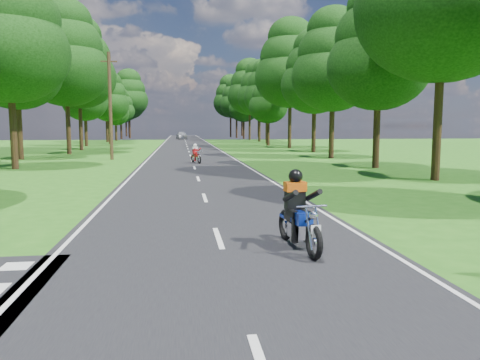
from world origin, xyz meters
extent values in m
plane|color=#255F15|center=(0.00, 0.00, 0.00)|extent=(160.00, 160.00, 0.00)
cube|color=black|center=(0.00, 50.00, 0.01)|extent=(7.00, 140.00, 0.02)
cube|color=silver|center=(0.00, 2.00, 0.02)|extent=(0.12, 2.00, 0.01)
cube|color=silver|center=(0.00, 8.00, 0.02)|extent=(0.12, 2.00, 0.01)
cube|color=silver|center=(0.00, 14.00, 0.02)|extent=(0.12, 2.00, 0.01)
cube|color=silver|center=(0.00, 20.00, 0.02)|extent=(0.12, 2.00, 0.01)
cube|color=silver|center=(0.00, 26.00, 0.02)|extent=(0.12, 2.00, 0.01)
cube|color=silver|center=(0.00, 32.00, 0.02)|extent=(0.12, 2.00, 0.01)
cube|color=silver|center=(0.00, 38.00, 0.02)|extent=(0.12, 2.00, 0.01)
cube|color=silver|center=(0.00, 44.00, 0.02)|extent=(0.12, 2.00, 0.01)
cube|color=silver|center=(0.00, 50.00, 0.02)|extent=(0.12, 2.00, 0.01)
cube|color=silver|center=(0.00, 56.00, 0.02)|extent=(0.12, 2.00, 0.01)
cube|color=silver|center=(0.00, 62.00, 0.02)|extent=(0.12, 2.00, 0.01)
cube|color=silver|center=(0.00, 68.00, 0.02)|extent=(0.12, 2.00, 0.01)
cube|color=silver|center=(0.00, 74.00, 0.02)|extent=(0.12, 2.00, 0.01)
cube|color=silver|center=(0.00, 80.00, 0.02)|extent=(0.12, 2.00, 0.01)
cube|color=silver|center=(0.00, 86.00, 0.02)|extent=(0.12, 2.00, 0.01)
cube|color=silver|center=(0.00, 92.00, 0.02)|extent=(0.12, 2.00, 0.01)
cube|color=silver|center=(0.00, 98.00, 0.02)|extent=(0.12, 2.00, 0.01)
cube|color=silver|center=(0.00, 104.00, 0.02)|extent=(0.12, 2.00, 0.01)
cube|color=silver|center=(0.00, 110.00, 0.02)|extent=(0.12, 2.00, 0.01)
cube|color=silver|center=(0.00, 116.00, 0.02)|extent=(0.12, 2.00, 0.01)
cube|color=silver|center=(-3.30, 50.00, 0.02)|extent=(0.10, 140.00, 0.01)
cube|color=silver|center=(3.30, 50.00, 0.02)|extent=(0.10, 140.00, 0.01)
cube|color=silver|center=(-3.80, 0.30, 0.02)|extent=(0.50, 0.50, 0.01)
cylinder|color=black|center=(-10.57, 20.76, 1.96)|extent=(0.40, 0.40, 3.91)
ellipsoid|color=black|center=(-10.57, 20.76, 6.78)|extent=(6.85, 6.85, 5.82)
ellipsoid|color=black|center=(-10.57, 20.76, 8.68)|extent=(5.87, 5.87, 4.99)
cylinder|color=black|center=(-12.94, 29.18, 1.90)|extent=(0.40, 0.40, 3.79)
ellipsoid|color=black|center=(-12.94, 29.18, 6.57)|extent=(6.64, 6.64, 5.64)
ellipsoid|color=black|center=(-12.94, 29.18, 8.41)|extent=(5.69, 5.69, 4.84)
ellipsoid|color=black|center=(-12.94, 29.18, 10.26)|extent=(4.27, 4.27, 3.63)
cylinder|color=black|center=(-10.82, 35.60, 2.16)|extent=(0.40, 0.40, 4.32)
ellipsoid|color=black|center=(-10.82, 35.60, 7.47)|extent=(7.56, 7.56, 6.42)
ellipsoid|color=black|center=(-10.82, 35.60, 9.58)|extent=(6.48, 6.48, 5.51)
ellipsoid|color=black|center=(-10.82, 35.60, 11.68)|extent=(4.86, 4.86, 4.13)
cylinder|color=black|center=(-11.26, 43.10, 2.20)|extent=(0.40, 0.40, 4.40)
ellipsoid|color=black|center=(-11.26, 43.10, 7.62)|extent=(7.71, 7.71, 6.55)
ellipsoid|color=black|center=(-11.26, 43.10, 9.77)|extent=(6.60, 6.60, 5.61)
ellipsoid|color=black|center=(-11.26, 43.10, 11.92)|extent=(4.95, 4.95, 4.21)
cylinder|color=black|center=(-12.61, 52.78, 1.60)|extent=(0.40, 0.40, 3.20)
ellipsoid|color=black|center=(-12.61, 52.78, 5.54)|extent=(5.60, 5.60, 4.76)
ellipsoid|color=black|center=(-12.61, 52.78, 7.10)|extent=(4.80, 4.80, 4.08)
ellipsoid|color=black|center=(-12.61, 52.78, 8.66)|extent=(3.60, 3.60, 3.06)
cylinder|color=black|center=(-10.75, 60.15, 1.61)|extent=(0.40, 0.40, 3.22)
ellipsoid|color=black|center=(-10.75, 60.15, 5.58)|extent=(5.64, 5.64, 4.79)
ellipsoid|color=black|center=(-10.75, 60.15, 7.15)|extent=(4.83, 4.83, 4.11)
ellipsoid|color=black|center=(-10.75, 60.15, 8.72)|extent=(3.62, 3.62, 3.08)
cylinder|color=black|center=(-12.29, 67.91, 1.80)|extent=(0.40, 0.40, 3.61)
ellipsoid|color=black|center=(-12.29, 67.91, 6.25)|extent=(6.31, 6.31, 5.37)
ellipsoid|color=black|center=(-12.29, 67.91, 8.01)|extent=(5.41, 5.41, 4.60)
ellipsoid|color=black|center=(-12.29, 67.91, 9.76)|extent=(4.06, 4.06, 3.45)
cylinder|color=black|center=(-11.94, 75.74, 1.33)|extent=(0.40, 0.40, 2.67)
ellipsoid|color=black|center=(-11.94, 75.74, 4.62)|extent=(4.67, 4.67, 3.97)
ellipsoid|color=black|center=(-11.94, 75.74, 5.92)|extent=(4.00, 4.00, 3.40)
ellipsoid|color=black|center=(-11.94, 75.74, 7.22)|extent=(3.00, 3.00, 2.55)
cylinder|color=black|center=(-12.18, 84.90, 1.54)|extent=(0.40, 0.40, 3.09)
ellipsoid|color=black|center=(-12.18, 84.90, 5.34)|extent=(5.40, 5.40, 4.59)
ellipsoid|color=black|center=(-12.18, 84.90, 6.85)|extent=(4.63, 4.63, 3.93)
ellipsoid|color=black|center=(-12.18, 84.90, 8.35)|extent=(3.47, 3.47, 2.95)
cylinder|color=black|center=(-11.23, 91.41, 2.24)|extent=(0.40, 0.40, 4.48)
ellipsoid|color=black|center=(-11.23, 91.41, 7.75)|extent=(7.84, 7.84, 6.66)
ellipsoid|color=black|center=(-11.23, 91.41, 9.94)|extent=(6.72, 6.72, 5.71)
ellipsoid|color=black|center=(-11.23, 91.41, 12.12)|extent=(5.04, 5.04, 4.28)
cylinder|color=black|center=(-12.28, 100.39, 2.05)|extent=(0.40, 0.40, 4.09)
ellipsoid|color=black|center=(-12.28, 100.39, 7.09)|extent=(7.16, 7.16, 6.09)
ellipsoid|color=black|center=(-12.28, 100.39, 9.08)|extent=(6.14, 6.14, 5.22)
ellipsoid|color=black|center=(-12.28, 100.39, 11.08)|extent=(4.61, 4.61, 3.92)
cylinder|color=black|center=(11.06, 12.20, 2.28)|extent=(0.40, 0.40, 4.56)
ellipsoid|color=black|center=(11.06, 12.20, 7.89)|extent=(7.98, 7.98, 6.78)
cylinder|color=black|center=(10.92, 18.69, 1.75)|extent=(0.40, 0.40, 3.49)
ellipsoid|color=black|center=(10.92, 18.69, 6.05)|extent=(6.12, 6.12, 5.20)
ellipsoid|color=black|center=(10.92, 18.69, 7.75)|extent=(5.24, 5.24, 4.46)
ellipsoid|color=black|center=(10.92, 18.69, 9.46)|extent=(3.93, 3.93, 3.34)
cylinder|color=black|center=(11.06, 27.58, 1.85)|extent=(0.40, 0.40, 3.69)
ellipsoid|color=black|center=(11.06, 27.58, 6.39)|extent=(6.46, 6.46, 5.49)
ellipsoid|color=black|center=(11.06, 27.58, 8.19)|extent=(5.54, 5.54, 4.71)
ellipsoid|color=black|center=(11.06, 27.58, 9.99)|extent=(4.15, 4.15, 3.53)
cylinder|color=black|center=(12.17, 36.42, 1.87)|extent=(0.40, 0.40, 3.74)
ellipsoid|color=black|center=(12.17, 36.42, 6.48)|extent=(6.55, 6.55, 5.57)
ellipsoid|color=black|center=(12.17, 36.42, 8.31)|extent=(5.62, 5.62, 4.77)
ellipsoid|color=black|center=(12.17, 36.42, 10.13)|extent=(4.21, 4.21, 3.58)
cylinder|color=black|center=(11.72, 44.72, 2.32)|extent=(0.40, 0.40, 4.64)
ellipsoid|color=black|center=(11.72, 44.72, 8.04)|extent=(8.12, 8.12, 6.91)
ellipsoid|color=black|center=(11.72, 44.72, 10.30)|extent=(6.96, 6.96, 5.92)
ellipsoid|color=black|center=(11.72, 44.72, 12.56)|extent=(5.22, 5.22, 4.44)
cylinder|color=black|center=(10.55, 51.92, 1.45)|extent=(0.40, 0.40, 2.91)
ellipsoid|color=black|center=(10.55, 51.92, 5.03)|extent=(5.09, 5.09, 4.33)
ellipsoid|color=black|center=(10.55, 51.92, 6.45)|extent=(4.36, 4.36, 3.71)
ellipsoid|color=black|center=(10.55, 51.92, 7.87)|extent=(3.27, 3.27, 2.78)
cylinder|color=black|center=(11.77, 59.40, 1.94)|extent=(0.40, 0.40, 3.88)
ellipsoid|color=black|center=(11.77, 59.40, 6.71)|extent=(6.78, 6.78, 5.77)
ellipsoid|color=black|center=(11.77, 59.40, 8.60)|extent=(5.81, 5.81, 4.94)
ellipsoid|color=black|center=(11.77, 59.40, 10.49)|extent=(4.36, 4.36, 3.71)
cylinder|color=black|center=(12.10, 67.87, 2.09)|extent=(0.40, 0.40, 4.18)
ellipsoid|color=black|center=(12.10, 67.87, 7.23)|extent=(7.31, 7.31, 6.21)
ellipsoid|color=black|center=(12.10, 67.87, 9.27)|extent=(6.27, 6.27, 5.33)
ellipsoid|color=black|center=(12.10, 67.87, 11.31)|extent=(4.70, 4.70, 4.00)
cylinder|color=black|center=(11.80, 76.83, 2.32)|extent=(0.40, 0.40, 4.63)
ellipsoid|color=black|center=(11.80, 76.83, 8.02)|extent=(8.11, 8.11, 6.89)
ellipsoid|color=black|center=(11.80, 76.83, 10.28)|extent=(6.95, 6.95, 5.91)
ellipsoid|color=black|center=(11.80, 76.83, 12.54)|extent=(5.21, 5.21, 4.43)
cylinder|color=black|center=(11.69, 84.12, 1.68)|extent=(0.40, 0.40, 3.36)
ellipsoid|color=black|center=(11.69, 84.12, 5.82)|extent=(5.88, 5.88, 5.00)
ellipsoid|color=black|center=(11.69, 84.12, 7.46)|extent=(5.04, 5.04, 4.29)
ellipsoid|color=black|center=(11.69, 84.12, 9.10)|extent=(3.78, 3.78, 3.21)
cylinder|color=black|center=(11.14, 91.34, 2.04)|extent=(0.40, 0.40, 4.09)
ellipsoid|color=black|center=(11.14, 91.34, 7.07)|extent=(7.15, 7.15, 6.08)
ellipsoid|color=black|center=(11.14, 91.34, 9.07)|extent=(6.13, 6.13, 5.21)
ellipsoid|color=black|center=(11.14, 91.34, 11.06)|extent=(4.60, 4.60, 3.91)
cylinder|color=black|center=(10.68, 99.10, 2.24)|extent=(0.40, 0.40, 4.48)
ellipsoid|color=black|center=(10.68, 99.10, 7.76)|extent=(7.84, 7.84, 6.66)
ellipsoid|color=black|center=(10.68, 99.10, 9.94)|extent=(6.72, 6.72, 5.71)
ellipsoid|color=black|center=(10.68, 99.10, 12.13)|extent=(5.04, 5.04, 4.28)
cylinder|color=black|center=(-14.00, 110.00, 1.92)|extent=(0.40, 0.40, 3.84)
ellipsoid|color=black|center=(-14.00, 110.00, 6.65)|extent=(6.72, 6.72, 5.71)
ellipsoid|color=black|center=(-14.00, 110.00, 8.52)|extent=(5.76, 5.76, 4.90)
ellipsoid|color=black|center=(-14.00, 110.00, 10.39)|extent=(4.32, 4.32, 3.67)
cylinder|color=black|center=(15.00, 112.00, 2.08)|extent=(0.40, 0.40, 4.16)
ellipsoid|color=black|center=(15.00, 112.00, 7.20)|extent=(7.28, 7.28, 6.19)
ellipsoid|color=black|center=(15.00, 112.00, 9.23)|extent=(6.24, 6.24, 5.30)
ellipsoid|color=black|center=(15.00, 112.00, 11.26)|extent=(4.68, 4.68, 3.98)
cylinder|color=black|center=(-16.00, 95.00, 1.76)|extent=(0.40, 0.40, 3.52)
ellipsoid|color=black|center=(-16.00, 95.00, 6.09)|extent=(6.16, 6.16, 5.24)
ellipsoid|color=black|center=(-16.00, 95.00, 7.81)|extent=(5.28, 5.28, 4.49)
ellipsoid|color=black|center=(-16.00, 95.00, 9.53)|extent=(3.96, 3.96, 3.37)
cylinder|color=black|center=(17.00, 98.00, 2.24)|extent=(0.40, 0.40, 4.48)
ellipsoid|color=black|center=(17.00, 98.00, 7.76)|extent=(7.84, 7.84, 6.66)
ellipsoid|color=black|center=(17.00, 98.00, 9.94)|extent=(6.72, 6.72, 5.71)
ellipsoid|color=black|center=(17.00, 98.00, 12.12)|extent=(5.04, 5.04, 4.28)
cylinder|color=#382616|center=(-6.00, 28.00, 4.00)|extent=(0.26, 0.26, 8.00)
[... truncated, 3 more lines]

